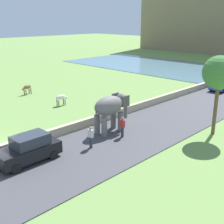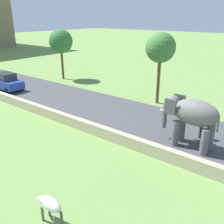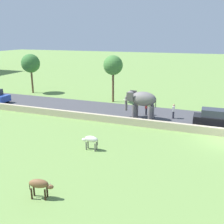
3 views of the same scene
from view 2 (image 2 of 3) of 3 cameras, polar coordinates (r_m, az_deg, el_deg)
The scene contains 8 objects.
road_surface at distance 23.52m, azimuth -9.28°, elevation 2.54°, with size 7.00×120.00×0.06m, color #424247.
barrier_wall at distance 19.66m, azimuth -13.44°, elevation -0.47°, with size 0.40×110.00×0.74m, color tan.
elephant at distance 15.17m, azimuth 17.44°, elevation -0.64°, with size 1.48×3.48×2.99m.
person_beside_elephant at distance 16.81m, azimuth 19.56°, elevation -3.06°, with size 0.36×0.22×1.63m.
car_blue at distance 28.73m, azimuth -22.74°, elevation 6.37°, with size 1.87×4.04×1.80m.
cow_white at distance 10.20m, azimuth -13.84°, elevation -19.69°, with size 0.49×1.40×1.15m.
tree_near at distance 31.36m, azimuth -11.50°, elevation 15.33°, with size 2.78×2.78×5.89m.
tree_mid at distance 22.00m, azimuth 10.90°, elevation 13.96°, with size 2.53×2.53×6.13m.
Camera 2 is at (-9.94, 3.40, 7.40)m, focal length 40.46 mm.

